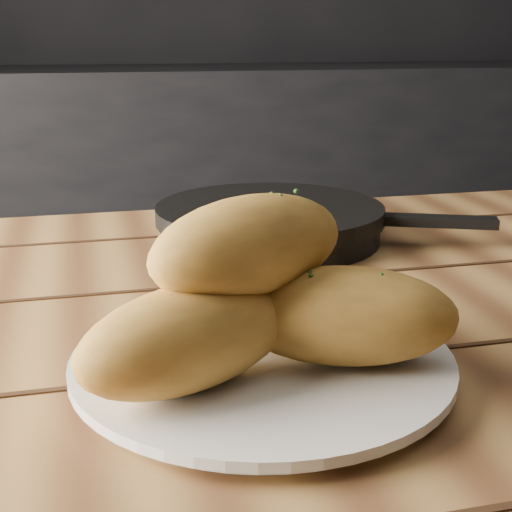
# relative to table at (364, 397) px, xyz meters

# --- Properties ---
(counter) EXTENTS (2.80, 0.60, 0.90)m
(counter) POSITION_rel_table_xyz_m (0.59, 1.80, -0.20)
(counter) COLOR black
(counter) RESTS_ON ground
(table) EXTENTS (1.53, 0.91, 0.75)m
(table) POSITION_rel_table_xyz_m (0.00, 0.00, 0.00)
(table) COLOR olive
(table) RESTS_ON ground
(plate) EXTENTS (0.29, 0.29, 0.02)m
(plate) POSITION_rel_table_xyz_m (-0.13, -0.11, 0.10)
(plate) COLOR silver
(plate) RESTS_ON table
(bread_rolls) EXTENTS (0.30, 0.26, 0.12)m
(bread_rolls) POSITION_rel_table_xyz_m (-0.14, -0.11, 0.16)
(bread_rolls) COLOR gold
(bread_rolls) RESTS_ON plate
(skillet) EXTENTS (0.41, 0.29, 0.05)m
(skillet) POSITION_rel_table_xyz_m (-0.03, 0.26, 0.12)
(skillet) COLOR black
(skillet) RESTS_ON table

